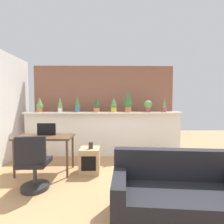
% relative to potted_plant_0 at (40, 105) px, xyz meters
% --- Properties ---
extents(ground_plane, '(12.00, 12.00, 0.00)m').
position_rel_potted_plant_0_xyz_m(ground_plane, '(1.67, -1.99, -1.35)').
color(ground_plane, tan).
extents(divider_wall, '(4.10, 0.16, 1.13)m').
position_rel_potted_plant_0_xyz_m(divider_wall, '(1.67, 0.01, -0.79)').
color(divider_wall, white).
rests_on(divider_wall, ground).
extents(plant_shelf, '(4.10, 0.33, 0.04)m').
position_rel_potted_plant_0_xyz_m(plant_shelf, '(1.67, -0.03, -0.20)').
color(plant_shelf, white).
rests_on(plant_shelf, divider_wall).
extents(brick_wall_behind, '(4.10, 0.10, 2.50)m').
position_rel_potted_plant_0_xyz_m(brick_wall_behind, '(1.67, 0.61, -0.10)').
color(brick_wall_behind, '#935B47').
rests_on(brick_wall_behind, ground).
extents(potted_plant_0, '(0.17, 0.17, 0.39)m').
position_rel_potted_plant_0_xyz_m(potted_plant_0, '(0.00, 0.00, 0.00)').
color(potted_plant_0, '#C66B42').
rests_on(potted_plant_0, plant_shelf).
extents(potted_plant_1, '(0.13, 0.13, 0.40)m').
position_rel_potted_plant_0_xyz_m(potted_plant_1, '(0.54, -0.00, 0.02)').
color(potted_plant_1, silver).
rests_on(potted_plant_1, plant_shelf).
extents(potted_plant_2, '(0.13, 0.13, 0.42)m').
position_rel_potted_plant_0_xyz_m(potted_plant_2, '(1.00, -0.03, 0.03)').
color(potted_plant_2, '#386B84').
rests_on(potted_plant_2, plant_shelf).
extents(potted_plant_3, '(0.15, 0.15, 0.37)m').
position_rel_potted_plant_0_xyz_m(potted_plant_3, '(1.50, -0.04, -0.02)').
color(potted_plant_3, '#C66B42').
rests_on(potted_plant_3, plant_shelf).
extents(potted_plant_4, '(0.16, 0.16, 0.39)m').
position_rel_potted_plant_0_xyz_m(potted_plant_4, '(1.95, -0.06, 0.00)').
color(potted_plant_4, gold).
rests_on(potted_plant_4, plant_shelf).
extents(potted_plant_5, '(0.21, 0.21, 0.56)m').
position_rel_potted_plant_0_xyz_m(potted_plant_5, '(2.33, -0.02, 0.08)').
color(potted_plant_5, '#C66B42').
rests_on(potted_plant_5, plant_shelf).
extents(potted_plant_6, '(0.22, 0.22, 0.31)m').
position_rel_potted_plant_0_xyz_m(potted_plant_6, '(2.86, -0.00, -0.00)').
color(potted_plant_6, '#B7474C').
rests_on(potted_plant_6, plant_shelf).
extents(potted_plant_7, '(0.12, 0.12, 0.40)m').
position_rel_potted_plant_0_xyz_m(potted_plant_7, '(3.29, -0.03, -0.00)').
color(potted_plant_7, '#B7474C').
rests_on(potted_plant_7, plant_shelf).
extents(desk, '(1.10, 0.60, 0.75)m').
position_rel_potted_plant_0_xyz_m(desk, '(0.53, -1.08, -0.69)').
color(desk, brown).
rests_on(desk, ground).
extents(tv_monitor, '(0.37, 0.04, 0.25)m').
position_rel_potted_plant_0_xyz_m(tv_monitor, '(0.53, -1.00, -0.48)').
color(tv_monitor, black).
rests_on(tv_monitor, desk).
extents(office_chair, '(0.47, 0.47, 0.91)m').
position_rel_potted_plant_0_xyz_m(office_chair, '(0.62, -1.82, -0.97)').
color(office_chair, '#262628').
rests_on(office_chair, ground).
extents(side_cube_shelf, '(0.40, 0.41, 0.50)m').
position_rel_potted_plant_0_xyz_m(side_cube_shelf, '(1.43, -1.10, -1.10)').
color(side_cube_shelf, tan).
rests_on(side_cube_shelf, ground).
extents(vase_on_shelf, '(0.09, 0.09, 0.13)m').
position_rel_potted_plant_0_xyz_m(vase_on_shelf, '(1.46, -1.13, -0.79)').
color(vase_on_shelf, '#2D2D33').
rests_on(vase_on_shelf, side_cube_shelf).
extents(couch, '(1.63, 0.91, 0.80)m').
position_rel_potted_plant_0_xyz_m(couch, '(2.65, -2.53, -1.07)').
color(couch, black).
rests_on(couch, ground).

